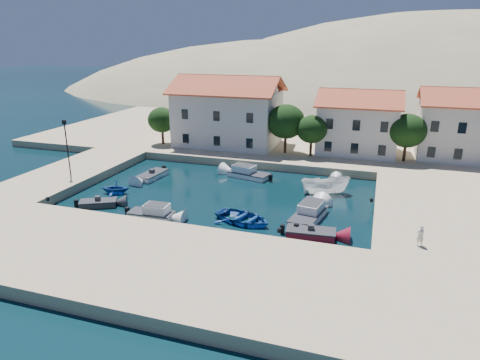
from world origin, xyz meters
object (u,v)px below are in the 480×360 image
Objects in this scene: lamppost at (67,143)px; cabin_cruiser_south at (151,213)px; building_right at (457,123)px; cabin_cruiser_east at (309,215)px; pedestrian at (420,236)px; building_left at (228,110)px; boat_east at (325,194)px; building_mid at (358,121)px; rowboat_south at (243,222)px.

lamppost reaches higher than cabin_cruiser_south.
building_right is 2.25× the size of cabin_cruiser_south.
pedestrian is (8.89, -4.57, 1.33)m from cabin_cruiser_east.
pedestrian is at bearing -47.14° from building_left.
boat_east is at bearing -81.70° from pedestrian.
building_left is 3.50× the size of cabin_cruiser_south.
lamppost is at bearing -152.07° from building_right.
cabin_cruiser_south is 14.19m from cabin_cruiser_east.
building_mid is 26.78m from rowboat_south.
lamppost is 22.37m from rowboat_south.
lamppost is at bearing -36.60° from pedestrian.
building_mid is 23.27m from cabin_cruiser_east.
building_left is 30.07m from building_right.
lamppost is 1.10× the size of cabin_cruiser_east.
building_left is 1.40× the size of building_mid.
building_mid is at bearing -175.24° from building_right.
rowboat_south is (9.99, -24.02, -5.94)m from building_left.
boat_east is at bearing -97.65° from building_mid.
building_left is 26.47m from cabin_cruiser_south.
cabin_cruiser_east is at bearing -96.50° from building_mid.
building_left is 9.12× the size of pedestrian.
lamppost is at bearing 96.06° from cabin_cruiser_east.
cabin_cruiser_south reaches higher than rowboat_south.
building_mid reaches higher than lamppost.
pedestrian is (-5.68, -28.20, -3.67)m from building_right.
rowboat_south is at bearing -10.59° from lamppost.
building_mid reaches higher than rowboat_south.
pedestrian reaches higher than boat_east.
building_left is 35.99m from pedestrian.
rowboat_south is at bearing -35.45° from pedestrian.
building_mid is at bearing 3.18° from building_left.
cabin_cruiser_south is 2.61× the size of pedestrian.
pedestrian is at bearing -82.16° from rowboat_south.
building_left is at bearing 39.10° from rowboat_south.
pedestrian reaches higher than rowboat_south.
cabin_cruiser_south reaches higher than boat_east.
pedestrian reaches higher than cabin_cruiser_east.
cabin_cruiser_east is at bearing -121.66° from building_right.
building_right is at bearing 4.76° from building_mid.
cabin_cruiser_south is at bearing -85.88° from building_left.
building_mid is 28.14m from pedestrian.
building_left is 2.88× the size of boat_east.
building_mid is 12.04m from building_right.
rowboat_south is 0.95× the size of cabin_cruiser_east.
rowboat_south is 1.04× the size of boat_east.
rowboat_south is at bearing 123.20° from cabin_cruiser_east.
building_left reaches higher than cabin_cruiser_east.
building_right reaches higher than rowboat_south.
boat_east is at bearing 5.47° from cabin_cruiser_east.
cabin_cruiser_south is (-16.14, -26.83, -4.75)m from building_mid.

